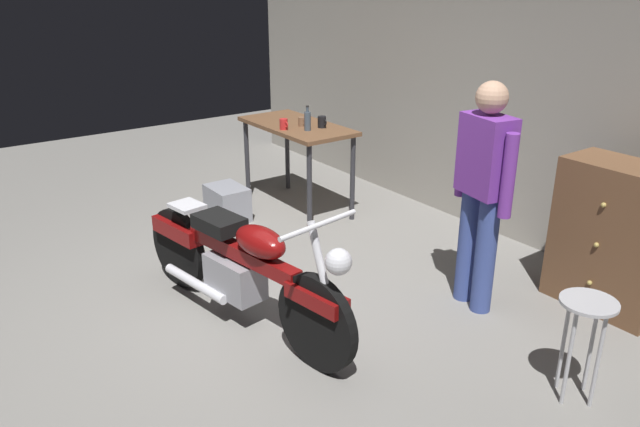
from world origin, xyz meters
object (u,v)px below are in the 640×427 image
person_standing (483,188)px  mug_red_diner (284,124)px  mug_brown_stoneware (302,122)px  bottle (308,121)px  wooden_dresser (614,237)px  shop_stool (585,323)px  storage_bin (227,203)px  motorcycle (240,265)px  mug_black_matte (322,122)px

person_standing → mug_red_diner: 2.34m
person_standing → mug_brown_stoneware: 2.34m
bottle → wooden_dresser: bearing=15.9°
bottle → mug_brown_stoneware: bearing=162.7°
person_standing → mug_brown_stoneware: bearing=9.3°
mug_red_diner → shop_stool: bearing=-3.3°
mug_brown_stoneware → storage_bin: bearing=-109.0°
motorcycle → shop_stool: bearing=23.3°
mug_red_diner → mug_black_matte: size_ratio=0.95×
mug_black_matte → storage_bin: bearing=-115.8°
mug_red_diner → mug_black_matte: mug_black_matte is taller
mug_red_diner → mug_black_matte: bearing=65.9°
mug_brown_stoneware → motorcycle: bearing=-45.6°
mug_red_diner → bottle: 0.24m
person_standing → storage_bin: person_standing is taller
person_standing → shop_stool: size_ratio=2.61×
mug_red_diner → bottle: size_ratio=0.47×
mug_red_diner → mug_brown_stoneware: size_ratio=1.11×
shop_stool → storage_bin: size_ratio=1.45×
shop_stool → mug_brown_stoneware: (-3.44, 0.42, 0.45)m
shop_stool → mug_red_diner: size_ratio=5.62×
shop_stool → wooden_dresser: 1.26m
person_standing → mug_red_diner: person_standing is taller
shop_stool → mug_black_matte: 3.35m
shop_stool → mug_black_matte: size_ratio=5.35×
storage_bin → mug_black_matte: mug_black_matte is taller
mug_red_diner → mug_brown_stoneware: bearing=92.4°
motorcycle → person_standing: size_ratio=1.30×
motorcycle → shop_stool: 2.21m
storage_bin → mug_black_matte: bearing=64.2°
motorcycle → mug_red_diner: (-1.55, 1.37, 0.50)m
motorcycle → mug_brown_stoneware: 2.28m
shop_stool → storage_bin: bearing=-175.0°
motorcycle → bottle: size_ratio=9.03×
person_standing → bottle: bearing=10.6°
motorcycle → mug_brown_stoneware: size_ratio=21.27×
wooden_dresser → mug_red_diner: size_ratio=9.65×
storage_bin → mug_black_matte: size_ratio=3.68×
storage_bin → mug_black_matte: (0.42, 0.87, 0.79)m
mug_black_matte → mug_brown_stoneware: bearing=-142.3°
storage_bin → bottle: 1.16m
person_standing → bottle: (-2.17, 0.01, 0.07)m
person_standing → bottle: person_standing is taller
motorcycle → wooden_dresser: (1.37, 2.32, 0.10)m
shop_stool → wooden_dresser: bearing=113.8°
mug_red_diner → mug_black_matte: 0.38m
person_standing → mug_black_matte: 2.19m
wooden_dresser → bottle: bearing=-164.1°
motorcycle → person_standing: bearing=54.2°
person_standing → mug_brown_stoneware: size_ratio=16.33×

